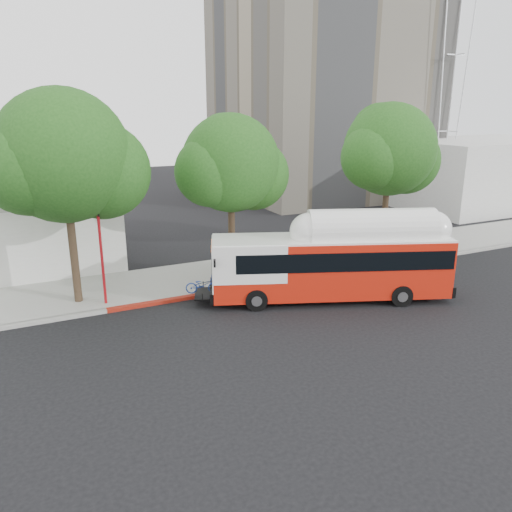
{
  "coord_description": "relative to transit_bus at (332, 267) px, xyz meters",
  "views": [
    {
      "loc": [
        -10.81,
        -17.74,
        8.84
      ],
      "look_at": [
        -0.99,
        3.0,
        1.99
      ],
      "focal_mm": 35.0,
      "sensor_mm": 36.0,
      "label": 1
    }
  ],
  "objects": [
    {
      "name": "ground",
      "position": [
        -2.01,
        -0.93,
        -1.64
      ],
      "size": [
        120.0,
        120.0,
        0.0
      ],
      "primitive_type": "plane",
      "color": "black",
      "rests_on": "ground"
    },
    {
      "name": "sidewalk",
      "position": [
        -2.01,
        5.57,
        -1.57
      ],
      "size": [
        60.0,
        5.0,
        0.15
      ],
      "primitive_type": "cube",
      "color": "gray",
      "rests_on": "ground"
    },
    {
      "name": "curb_strip",
      "position": [
        -2.01,
        2.97,
        -1.57
      ],
      "size": [
        60.0,
        0.3,
        0.15
      ],
      "primitive_type": "cube",
      "color": "gray",
      "rests_on": "ground"
    },
    {
      "name": "red_curb_segment",
      "position": [
        -5.01,
        2.97,
        -1.56
      ],
      "size": [
        10.0,
        0.32,
        0.16
      ],
      "primitive_type": "cube",
      "color": "maroon",
      "rests_on": "ground"
    },
    {
      "name": "street_tree_left",
      "position": [
        -10.54,
        4.63,
        4.96
      ],
      "size": [
        6.67,
        5.8,
        9.74
      ],
      "color": "#2D2116",
      "rests_on": "ground"
    },
    {
      "name": "street_tree_mid",
      "position": [
        -2.6,
        5.13,
        4.26
      ],
      "size": [
        5.75,
        5.0,
        8.62
      ],
      "color": "#2D2116",
      "rests_on": "ground"
    },
    {
      "name": "street_tree_right",
      "position": [
        7.43,
        4.93,
        4.61
      ],
      "size": [
        6.21,
        5.4,
        9.18
      ],
      "color": "#2D2116",
      "rests_on": "ground"
    },
    {
      "name": "apartment_tower",
      "position": [
        15.99,
        27.07,
        15.97
      ],
      "size": [
        18.0,
        18.0,
        37.0
      ],
      "color": "gray",
      "rests_on": "ground"
    },
    {
      "name": "horizon_block",
      "position": [
        27.99,
        15.07,
        1.36
      ],
      "size": [
        20.0,
        12.0,
        6.0
      ],
      "primitive_type": "cube",
      "color": "silver",
      "rests_on": "ground"
    },
    {
      "name": "transit_bus",
      "position": [
        0.0,
        0.0,
        0.0
      ],
      "size": [
        11.85,
        6.16,
        3.52
      ],
      "rotation": [
        0.0,
        0.0,
        -0.36
      ],
      "color": "red",
      "rests_on": "ground"
    },
    {
      "name": "signal_pole",
      "position": [
        -9.9,
        3.73,
        0.68
      ],
      "size": [
        0.13,
        0.43,
        4.53
      ],
      "color": "#A81218",
      "rests_on": "ground"
    }
  ]
}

